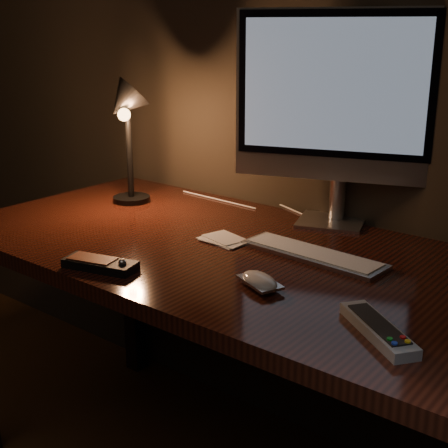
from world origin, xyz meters
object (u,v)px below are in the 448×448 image
Objects in this scene: desk at (258,289)px; tv_remote at (378,329)px; media_remote at (100,264)px; keyboard at (313,254)px; monitor at (336,101)px; desk_lamp at (125,120)px; mouse at (260,283)px.

desk is 0.55m from tv_remote.
media_remote is (-0.18, -0.37, 0.14)m from desk.
keyboard is at bearing -0.63° from desk.
tv_remote is at bearing -72.70° from monitor.
desk is at bearing -1.57° from desk_lamp.
mouse is at bearing -54.30° from desk.
monitor is at bearing 124.81° from mouse.
desk is 8.75× the size of media_remote.
keyboard is at bearing -88.53° from monitor.
media_remote is at bearing -135.39° from mouse.
tv_remote is 1.06m from desk_lamp.
monitor is 5.38× the size of mouse.
monitor reaches higher than keyboard.
media_remote is at bearing -128.99° from keyboard.
desk_lamp is (-0.69, 0.27, 0.25)m from mouse.
mouse is at bearing -18.79° from desk_lamp.
keyboard is 0.23m from mouse.
desk is 2.78× the size of monitor.
keyboard is (0.10, -0.26, -0.33)m from monitor.
desk is 0.44m from media_remote.
mouse reaches higher than desk.
desk is 0.54m from monitor.
monitor is at bearing 53.78° from media_remote.
monitor is 1.57× the size of keyboard.
keyboard is 0.40m from tv_remote.
desk_lamp is (-0.52, 0.04, 0.39)m from desk.
media_remote reaches higher than keyboard.
tv_remote is at bearing -31.13° from desk.
monitor reaches higher than mouse.
mouse is at bearing -97.14° from monitor.
desk is at bearing 148.43° from mouse.
monitor reaches higher than tv_remote.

